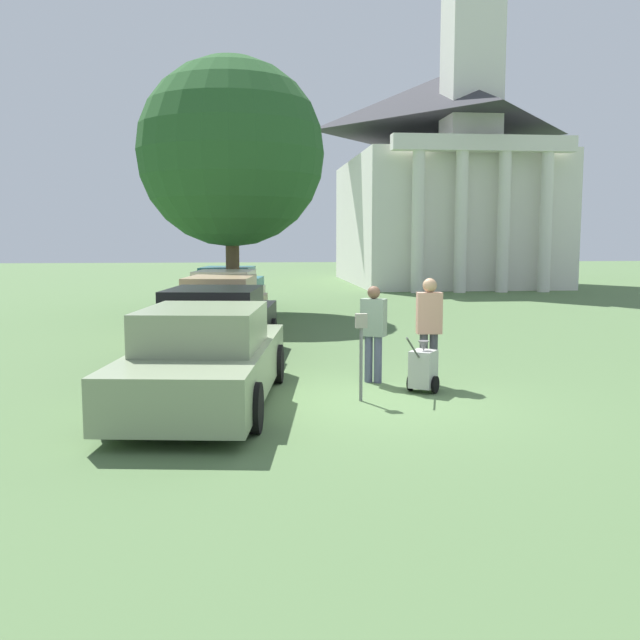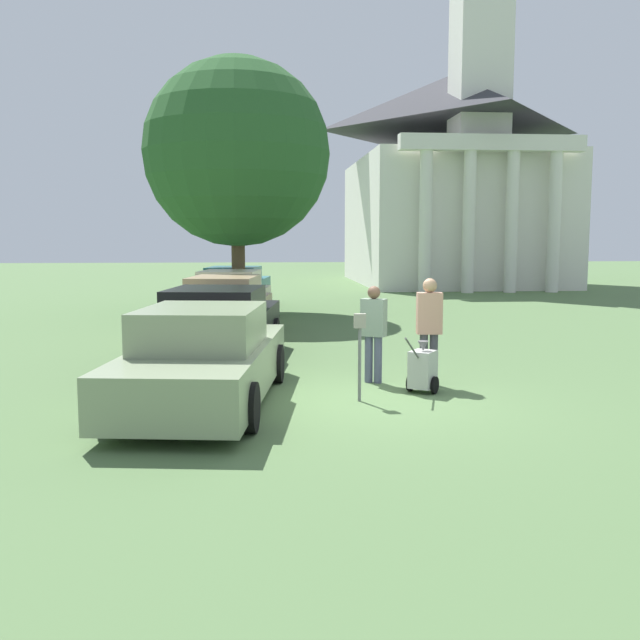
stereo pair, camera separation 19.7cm
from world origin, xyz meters
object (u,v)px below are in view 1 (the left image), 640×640
Objects in this scene: parked_car_black at (216,328)px; person_worker at (373,328)px; parked_car_cream at (226,298)px; parked_car_teal at (229,289)px; church at (444,166)px; parked_car_tan at (222,310)px; equipment_cart at (423,369)px; parked_car_sage at (206,360)px; parking_meter at (361,340)px; person_supervisor at (429,324)px.

parked_car_black is 3.51m from person_worker.
parked_car_cream is at bearing -44.01° from person_worker.
church reaches higher than parked_car_teal.
parked_car_tan reaches higher than parked_car_teal.
parked_car_teal is 14.18m from equipment_cart.
parked_car_tan is 5.10× the size of equipment_cart.
parked_car_sage is 3.96× the size of parking_meter.
parked_car_cream is at bearing 102.43° from parking_meter.
church reaches higher than parked_car_black.
parked_car_sage is at bearing -82.19° from parked_car_black.
parked_car_cream is 3.58m from parked_car_teal.
person_worker reaches higher than parking_meter.
parking_meter is (2.35, -3.49, 0.22)m from parked_car_black.
equipment_cart is (0.67, -0.85, -0.57)m from person_worker.
parked_car_sage is 2.94× the size of person_supervisor.
equipment_cart is at bearing -63.35° from parked_car_cream.
parked_car_tan is 2.79× the size of person_supervisor.
parking_meter is at bearing -63.74° from parked_car_tan.
parked_car_black is at bearing -7.88° from person_worker.
equipment_cart is at bearing -106.16° from church.
parked_car_sage reaches higher than parking_meter.
parked_car_black is at bearing -82.14° from parked_car_tan.
parked_car_sage is at bearing -82.17° from parked_car_teal.
parked_car_tan is 7.05m from person_supervisor.
parked_car_cream is at bearing 97.83° from parked_car_sage.
person_supervisor reaches higher than parking_meter.
parked_car_black is at bearing -115.25° from church.
parked_car_tan is 3.62m from parked_car_cream.
parked_car_tan is 7.42m from equipment_cart.
parked_car_black is (0.00, 3.48, 0.04)m from parked_car_sage.
church is at bearing 63.77° from parked_car_cream.
parked_car_sage is at bearing -112.37° from church.
parked_car_cream is 0.95× the size of parked_car_teal.
equipment_cart is 28.48m from church.
person_supervisor is at bearing -61.15° from parked_car_cream.
person_worker reaches higher than parked_car_teal.
parked_car_cream is 20.80m from church.
parked_car_teal is at bearing 97.83° from parked_car_tan.
parked_car_teal is at bearing -130.76° from church.
parked_car_tan is 7.46m from parking_meter.
parked_car_teal is at bearing -48.48° from person_worker.
church reaches higher than person_supervisor.
equipment_cart is (3.47, 0.51, -0.29)m from parked_car_sage.
parked_car_teal is (0.00, 7.20, 0.00)m from parked_car_tan.
parked_car_tan reaches higher than parked_car_cream.
parked_car_teal is (0.00, 3.58, 0.01)m from parked_car_cream.
parked_car_cream reaches higher than parking_meter.
church is (11.22, 23.79, 5.58)m from parked_car_black.
person_supervisor is at bearing 23.84° from parked_car_sage.
person_worker is (0.44, 1.37, 0.01)m from parking_meter.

